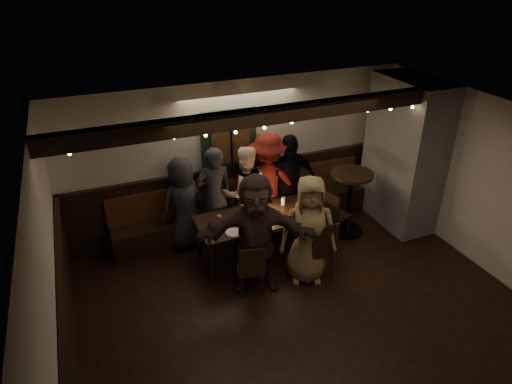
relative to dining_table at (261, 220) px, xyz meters
name	(u,v)px	position (x,y,z in m)	size (l,w,h in m)	color
room	(325,183)	(1.13, 0.02, 0.42)	(6.02, 5.01, 2.62)	black
dining_table	(261,220)	(0.00, 0.00, 0.00)	(2.01, 0.86, 0.87)	black
chair_near_left	(251,267)	(-0.49, -0.83, -0.20)	(0.44, 0.44, 0.82)	black
chair_near_right	(321,247)	(0.60, -0.85, -0.12)	(0.44, 0.44, 0.95)	black
chair_end	(333,212)	(1.34, 0.02, -0.17)	(0.49, 0.49, 0.86)	black
high_top	(350,195)	(1.67, 0.07, 0.06)	(0.71, 0.71, 1.14)	black
person_a	(183,204)	(-1.05, 0.74, 0.13)	(0.76, 0.50, 1.57)	#23232A
person_b	(214,195)	(-0.52, 0.72, 0.19)	(0.61, 0.40, 1.69)	#25252C
person_c	(245,193)	(-0.02, 0.64, 0.17)	(0.80, 0.62, 1.65)	beige
person_d	(268,182)	(0.44, 0.73, 0.23)	(1.14, 0.66, 1.77)	#5C130F
person_e	(290,182)	(0.82, 0.65, 0.21)	(1.01, 0.42, 1.73)	black
person_f	(256,234)	(-0.37, -0.68, 0.25)	(1.67, 0.53, 1.81)	#382520
person_g	(308,230)	(0.40, -0.80, 0.19)	(0.82, 0.54, 1.69)	olive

